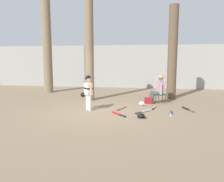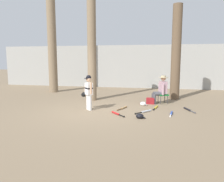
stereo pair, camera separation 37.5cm
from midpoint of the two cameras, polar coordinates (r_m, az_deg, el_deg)
ground_plane at (r=7.91m, az=-2.27°, el=-5.47°), size 60.00×60.00×0.00m
concrete_back_wall at (r=14.86m, az=4.58°, el=6.36°), size 18.00×0.36×2.82m
tree_near_player at (r=10.09m, az=-4.20°, el=9.91°), size 0.68×0.68×5.08m
tree_behind_spectator at (r=10.80m, az=17.24°, el=8.05°), size 0.67×0.67×4.50m
young_ballplayer at (r=8.13m, az=-4.84°, el=0.21°), size 0.55×0.47×1.31m
folding_stool at (r=9.67m, az=14.17°, el=-1.02°), size 0.51×0.51×0.41m
seated_spectator at (r=9.59m, az=13.68°, el=0.59°), size 0.67×0.54×1.20m
handbag_beside_stool at (r=9.47m, az=11.09°, el=-2.55°), size 0.36×0.21×0.26m
tree_far_left at (r=13.15m, az=-14.58°, el=13.28°), size 0.66×0.66×6.84m
bat_blue_youth at (r=7.88m, az=16.50°, el=-5.62°), size 0.16×0.72×0.07m
bat_wood_tan at (r=8.45m, az=4.19°, el=-4.39°), size 0.30×0.75×0.07m
bat_yellow_trainer at (r=8.71m, az=12.53°, el=-4.18°), size 0.20×0.71×0.07m
bat_red_barrel at (r=7.55m, az=2.62°, el=-5.89°), size 0.56×0.62×0.07m
bat_aluminum_silver at (r=7.96m, az=9.92°, el=-5.27°), size 0.55×0.68×0.07m
bat_black_composite at (r=8.67m, az=20.36°, el=-4.55°), size 0.33×0.79×0.07m
batting_helmet_black at (r=7.13m, az=8.75°, el=-6.48°), size 0.29×0.23×0.17m
batting_helmet_white at (r=9.09m, az=9.28°, el=-3.32°), size 0.29×0.23×0.17m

